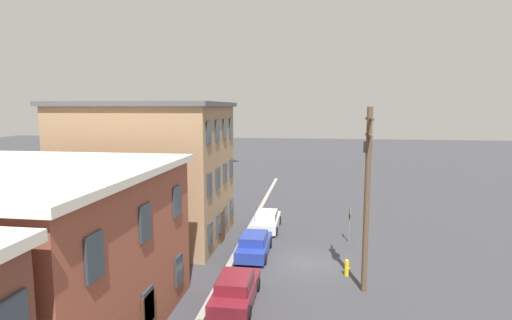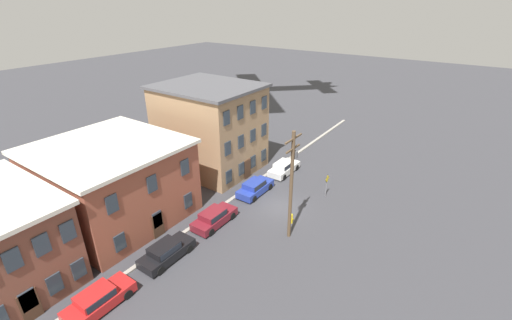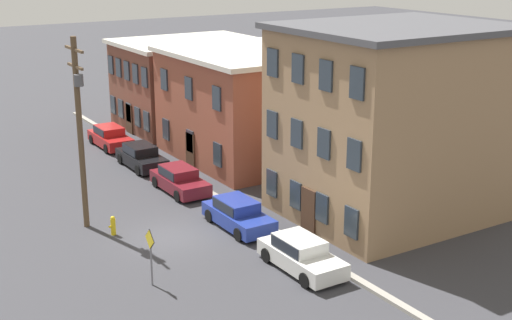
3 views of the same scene
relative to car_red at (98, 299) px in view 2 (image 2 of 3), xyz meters
The scene contains 12 objects.
ground_plane 17.14m from the car_red, 11.31° to the right, with size 200.00×200.00×0.00m, color #38383D.
kerb_strip 16.84m from the car_red, ahead, with size 56.00×0.36×0.16m, color #9E998E.
apartment_midblock 11.17m from the car_red, 48.31° to the left, with size 11.13×11.39×7.01m.
apartment_far 21.68m from the car_red, 21.48° to the left, with size 9.15×10.82×9.74m.
car_red is the anchor object (origin of this frame).
car_black 5.62m from the car_red, ahead, with size 4.40×1.92×1.43m.
car_maroon 11.10m from the car_red, ahead, with size 4.40×1.92×1.43m.
car_blue 17.50m from the car_red, ahead, with size 4.40×1.92×1.43m.
car_white 23.07m from the car_red, ahead, with size 4.40×1.92×1.43m.
caution_sign 21.99m from the car_red, 16.50° to the right, with size 0.88×0.08×2.48m.
utility_pole 15.54m from the car_red, 25.30° to the right, with size 2.40×0.44×9.41m.
fire_hydrant 16.16m from the car_red, 20.38° to the right, with size 0.24×0.34×0.96m.
Camera 2 is at (-24.15, -14.01, 18.09)m, focal length 24.00 mm.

